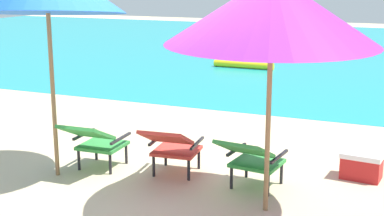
# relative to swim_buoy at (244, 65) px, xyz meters

# --- Properties ---
(ground_plane) EXTENTS (40.00, 40.00, 0.00)m
(ground_plane) POSITION_rel_swim_buoy_xyz_m (1.74, -4.13, -0.10)
(ground_plane) COLOR #CCB78E
(ocean_band) EXTENTS (40.00, 18.00, 0.01)m
(ocean_band) POSITION_rel_swim_buoy_xyz_m (1.74, 4.40, -0.09)
(ocean_band) COLOR teal
(ocean_band) RESTS_ON ground_plane
(swim_buoy) EXTENTS (1.60, 0.18, 0.18)m
(swim_buoy) POSITION_rel_swim_buoy_xyz_m (0.00, 0.00, 0.00)
(swim_buoy) COLOR yellow
(swim_buoy) RESTS_ON ocean_band
(lounge_chair_left) EXTENTS (0.57, 0.90, 0.68)m
(lounge_chair_left) POSITION_rel_swim_buoy_xyz_m (0.73, -8.14, 0.31)
(lounge_chair_left) COLOR #338E3D
(lounge_chair_left) RESTS_ON ground_plane
(lounge_chair_center) EXTENTS (0.62, 0.92, 0.68)m
(lounge_chair_center) POSITION_rel_swim_buoy_xyz_m (1.69, -7.96, 0.31)
(lounge_chair_center) COLOR red
(lounge_chair_center) RESTS_ON ground_plane
(lounge_chair_right) EXTENTS (0.62, 0.93, 0.68)m
(lounge_chair_right) POSITION_rel_swim_buoy_xyz_m (2.68, -8.02, 0.31)
(lounge_chair_right) COLOR #338E3D
(lounge_chair_right) RESTS_ON ground_plane
(beach_umbrella_right) EXTENTS (2.76, 2.77, 2.39)m
(beach_umbrella_right) POSITION_rel_swim_buoy_xyz_m (2.97, -8.44, 1.94)
(beach_umbrella_right) COLOR olive
(beach_umbrella_right) RESTS_ON ground_plane
(cooler_box) EXTENTS (0.50, 0.36, 0.32)m
(cooler_box) POSITION_rel_swim_buoy_xyz_m (3.77, -7.11, 0.06)
(cooler_box) COLOR red
(cooler_box) RESTS_ON ground_plane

